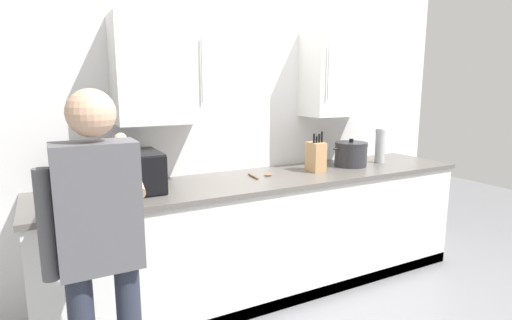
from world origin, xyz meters
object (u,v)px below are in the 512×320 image
Objects in this scene: thermos_flask at (380,146)px; stock_pot at (351,154)px; wooden_spoon at (261,175)px; microwave_oven at (109,175)px; knife_block at (316,157)px; person_figure at (100,237)px.

stock_pot is at bearing 178.99° from thermos_flask.
microwave_oven is at bearing 179.69° from wooden_spoon.
microwave_oven is 4.36× the size of wooden_spoon.
stock_pot reaches higher than wooden_spoon.
microwave_oven reaches higher than stock_pot.
wooden_spoon is at bearing 179.70° from thermos_flask.
stock_pot is (0.39, 0.03, -0.02)m from knife_block.
knife_block is at bearing -175.29° from stock_pot.
wooden_spoon is (-1.21, 0.01, -0.15)m from thermos_flask.
person_figure is at bearing -158.44° from stock_pot.
stock_pot is (1.97, -0.01, -0.03)m from microwave_oven.
knife_block is 0.87× the size of stock_pot.
thermos_flask is 0.19× the size of person_figure.
wooden_spoon is at bearing -0.31° from microwave_oven.
stock_pot is at bearing -0.03° from wooden_spoon.
thermos_flask is 0.73m from knife_block.
thermos_flask reaches higher than microwave_oven.
wooden_spoon is at bearing 179.97° from stock_pot.
person_figure is (-1.27, -0.85, 0.03)m from wooden_spoon.
stock_pot is at bearing 21.56° from person_figure.
person_figure reaches higher than thermos_flask.
wooden_spoon is at bearing 176.10° from knife_block.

